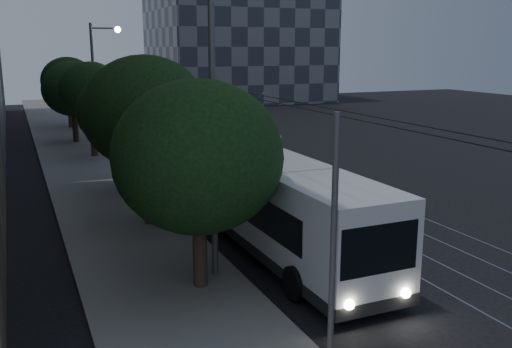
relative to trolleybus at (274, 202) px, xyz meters
The scene contains 19 objects.
ground 3.91m from the trolleybus, 33.23° to the left, with size 120.00×120.00×0.00m, color black.
sidewalk 22.45m from the trolleybus, 101.85° to the left, with size 5.00×90.00×0.15m, color gray.
tram_rails 22.63m from the trolleybus, 76.14° to the left, with size 4.52×90.00×0.02m.
overhead_wires 22.06m from the trolleybus, 95.40° to the left, with size 2.23×90.00×6.00m.
building_distant_right 61.48m from the trolleybus, 69.83° to the left, with size 22.00×18.00×24.00m, color #353944.
trolleybus is the anchor object (origin of this frame).
pickup_silver 9.95m from the trolleybus, 89.25° to the left, with size 2.79×6.06×1.68m, color #B2B4BB.
car_white_a 20.98m from the trolleybus, 93.82° to the left, with size 1.58×3.94×1.34m, color #B6B6BA.
car_white_b 24.60m from the trolleybus, 89.52° to the left, with size 2.20×5.41×1.57m, color silver.
car_white_c 30.92m from the trolleybus, 89.62° to the left, with size 1.63×4.67×1.54m, color #B7B7BB.
car_white_d 36.95m from the trolleybus, 92.16° to the left, with size 1.59×3.95×1.35m, color #B0B0B4.
tree_0 4.92m from the trolleybus, 146.38° to the right, with size 5.05×5.05×6.44m.
tree_1 6.46m from the trolleybus, 128.68° to the left, with size 5.04×5.04×7.02m.
tree_2 11.39m from the trolleybus, 108.81° to the left, with size 4.15×4.15×6.05m.
tree_3 21.29m from the trolleybus, 99.80° to the left, with size 4.10×4.10×6.38m.
tree_4 27.71m from the trolleybus, 98.53° to the left, with size 4.57×4.57×6.24m.
tree_5 36.34m from the trolleybus, 95.69° to the left, with size 4.73×4.73×6.45m.
streetlamp_near 5.62m from the trolleybus, 144.69° to the right, with size 2.62×0.44×10.94m.
streetlamp_far 24.76m from the trolleybus, 95.85° to the left, with size 2.20×0.44×8.95m.
Camera 1 is at (-11.38, -19.97, 7.29)m, focal length 40.00 mm.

